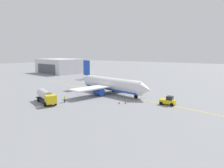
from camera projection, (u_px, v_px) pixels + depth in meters
ground_plane at (112, 94)px, 64.49m from camera, size 400.00×400.00×0.00m
airplane at (111, 85)px, 64.39m from camera, size 30.13×27.44×9.92m
fuel_tanker at (46, 96)px, 52.32m from camera, size 10.17×5.53×3.15m
pushback_tug at (168, 101)px, 50.55m from camera, size 3.75×2.58×2.20m
refueling_worker at (65, 99)px, 53.08m from camera, size 0.63×0.62×1.71m
safety_cone_nose at (119, 103)px, 51.75m from camera, size 0.51×0.51×0.57m
safety_cone_wingtip at (125, 102)px, 51.91m from camera, size 0.51×0.51×0.56m
distant_hangar at (60, 66)px, 128.06m from camera, size 28.52×21.75×8.61m
taxi_line_marking at (112, 94)px, 64.49m from camera, size 80.62×12.34×0.01m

